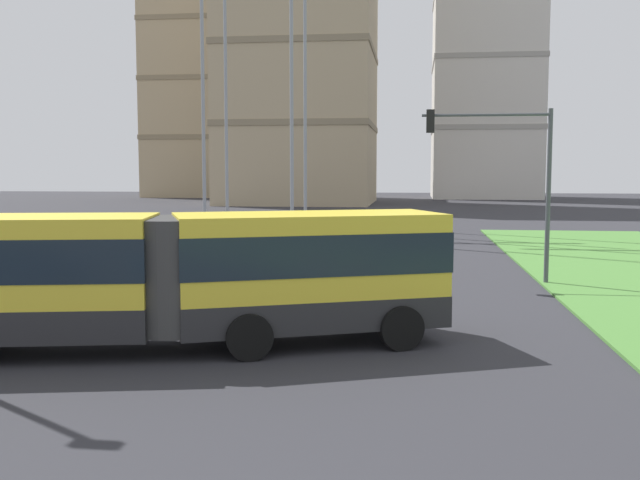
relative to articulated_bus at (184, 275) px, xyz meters
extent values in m
cube|color=yellow|center=(2.70, 0.85, 0.07)|extent=(6.50, 4.59, 2.55)
cube|color=#262628|center=(2.70, 0.85, -0.85)|extent=(6.53, 4.62, 0.70)
cube|color=#19232D|center=(2.70, 0.85, 0.50)|extent=(6.55, 4.64, 0.90)
cube|color=yellow|center=(-3.11, -0.92, 0.07)|extent=(5.60, 3.51, 2.55)
cube|color=#262628|center=(-3.11, -0.92, -0.85)|extent=(5.63, 3.54, 0.70)
cube|color=#19232D|center=(-3.11, -0.92, 0.50)|extent=(5.65, 3.56, 0.90)
cylinder|color=#383838|center=(-0.08, -0.28, 0.07)|extent=(2.40, 2.40, 2.45)
cylinder|color=black|center=(3.89, 2.69, -1.15)|extent=(1.03, 0.64, 1.00)
cylinder|color=black|center=(4.84, 0.38, -1.15)|extent=(1.03, 0.64, 1.00)
cylinder|color=black|center=(0.75, 1.40, -1.15)|extent=(1.03, 0.64, 1.00)
cylinder|color=black|center=(1.69, -0.91, -1.15)|extent=(1.03, 0.64, 1.00)
sphere|color=#F9EFC6|center=(5.15, 2.83, -0.85)|extent=(0.24, 0.24, 0.24)
sphere|color=#F9EFC6|center=(5.84, 1.17, -0.85)|extent=(0.24, 0.24, 0.24)
cube|color=#B7BABF|center=(-3.29, 7.59, -1.07)|extent=(4.47, 1.97, 0.80)
cube|color=black|center=(-3.44, 7.58, -0.37)|extent=(2.44, 1.77, 0.60)
cylinder|color=black|center=(-1.83, 8.55, -1.33)|extent=(0.65, 0.25, 0.64)
cylinder|color=black|center=(-1.76, 6.75, -1.33)|extent=(0.65, 0.25, 0.64)
cylinder|color=black|center=(-4.83, 8.43, -1.33)|extent=(0.65, 0.25, 0.64)
cylinder|color=black|center=(-4.76, 6.63, -1.33)|extent=(0.65, 0.25, 0.64)
cylinder|color=#474C51|center=(9.71, 10.47, 1.40)|extent=(0.16, 0.16, 6.10)
cylinder|color=#474C51|center=(7.52, 10.47, 4.25)|extent=(4.39, 0.10, 0.10)
cube|color=black|center=(5.63, 10.47, 4.05)|extent=(0.28, 0.28, 0.80)
sphere|color=red|center=(5.63, 10.47, 4.30)|extent=(0.16, 0.16, 0.16)
sphere|color=yellow|center=(5.63, 10.47, 4.04)|extent=(0.16, 0.16, 0.16)
sphere|color=green|center=(5.63, 10.47, 3.78)|extent=(0.16, 0.16, 0.16)
cube|color=tan|center=(-27.29, 96.92, 19.89)|extent=(16.15, 17.47, 43.08)
cube|color=#85765B|center=(-27.29, 96.92, 7.31)|extent=(16.35, 17.67, 0.70)
cube|color=#85765B|center=(-27.29, 96.92, 15.93)|extent=(16.35, 17.67, 0.70)
cube|color=#85765B|center=(-27.29, 96.92, 24.54)|extent=(16.35, 17.67, 0.70)
cube|color=tan|center=(-8.83, 73.61, 20.81)|extent=(17.78, 19.25, 44.94)
cube|color=#85765B|center=(-8.83, 73.61, 7.68)|extent=(17.98, 19.45, 0.70)
cube|color=#85765B|center=(-8.83, 73.61, 16.67)|extent=(17.98, 19.45, 0.70)
cube|color=silver|center=(15.32, 94.98, 17.65)|extent=(15.11, 16.55, 38.61)
cube|color=#A4A099|center=(15.32, 94.98, 8.35)|extent=(15.31, 16.75, 0.70)
cube|color=#A4A099|center=(15.32, 94.98, 18.00)|extent=(15.31, 16.75, 0.70)
camera|label=1|loc=(5.07, -15.53, 2.31)|focal=40.79mm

